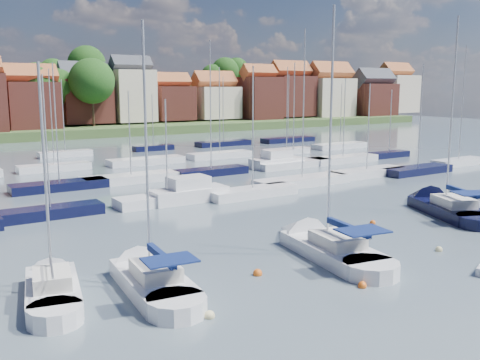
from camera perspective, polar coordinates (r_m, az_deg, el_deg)
ground at (r=67.81m, az=-9.33°, el=1.25°), size 260.00×260.00×0.00m
sailboat_left at (r=28.53m, az=-9.97°, el=-10.09°), size 3.81×10.68×14.26m
sailboat_centre at (r=33.80m, az=8.42°, el=-6.86°), size 4.88×12.03×15.88m
sailboat_navy at (r=46.94m, az=20.44°, el=-2.65°), size 7.60×12.38×16.72m
sailboat_far at (r=28.36m, az=-19.41°, el=-10.68°), size 4.20×9.36×12.13m
buoy_a at (r=24.35m, az=-3.26°, el=-14.47°), size 0.47×0.47×0.47m
buoy_b at (r=28.33m, az=12.90°, el=-11.12°), size 0.44×0.44×0.44m
buoy_c at (r=31.33m, az=12.99°, el=-9.05°), size 0.48×0.48×0.48m
buoy_d at (r=35.60m, az=20.45°, el=-7.12°), size 0.43×0.43×0.43m
buoy_e at (r=40.98m, az=13.96°, el=-4.58°), size 0.43×0.43×0.43m
buoy_h at (r=29.35m, az=1.89°, el=-10.11°), size 0.51×0.51×0.51m
marina_field at (r=64.21m, az=-6.04°, el=1.23°), size 79.62×41.41×15.93m
far_shore_town at (r=156.96m, az=-22.47°, el=7.17°), size 212.46×90.00×22.27m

